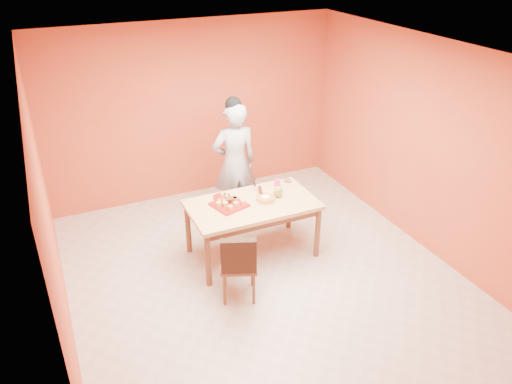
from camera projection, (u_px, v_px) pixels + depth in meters
name	position (u px, v px, depth m)	size (l,w,h in m)	color
floor	(262.00, 275.00, 6.17)	(5.00, 5.00, 0.00)	beige
ceiling	(264.00, 54.00, 4.92)	(5.00, 5.00, 0.00)	silver
wall_back	(193.00, 111.00, 7.56)	(4.50, 4.50, 0.00)	#B6522A
wall_left	(48.00, 220.00, 4.72)	(5.00, 5.00, 0.00)	#B6522A
wall_right	(423.00, 145.00, 6.36)	(5.00, 5.00, 0.00)	#B6522A
dining_table	(252.00, 210.00, 6.28)	(1.60, 0.90, 0.76)	tan
dining_chair	(239.00, 263.00, 5.61)	(0.54, 0.60, 0.89)	brown
pastry_pile	(229.00, 200.00, 6.14)	(0.34, 0.34, 0.11)	tan
person	(235.00, 163.00, 6.99)	(0.65, 0.42, 1.77)	gray
pastry_platter	(229.00, 205.00, 6.17)	(0.38, 0.38, 0.02)	maroon
red_dinner_plate	(221.00, 197.00, 6.36)	(0.22, 0.22, 0.01)	maroon
white_cake_plate	(265.00, 201.00, 6.27)	(0.27, 0.27, 0.01)	silver
sponge_cake	(265.00, 199.00, 6.25)	(0.24, 0.24, 0.05)	gold
cake_server	(260.00, 190.00, 6.38)	(0.04, 0.23, 0.01)	white
egg_ornament	(278.00, 192.00, 6.34)	(0.12, 0.10, 0.15)	olive
magenta_glass	(277.00, 183.00, 6.62)	(0.07, 0.07, 0.10)	#DB2073
checker_tin	(288.00, 181.00, 6.76)	(0.09, 0.09, 0.03)	#371A0F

